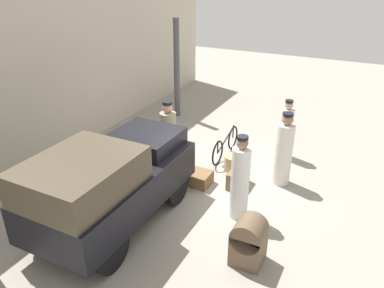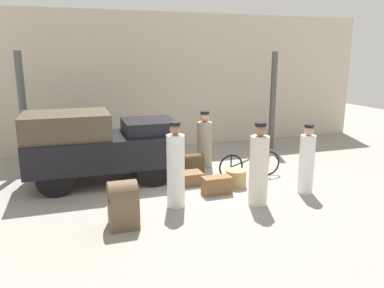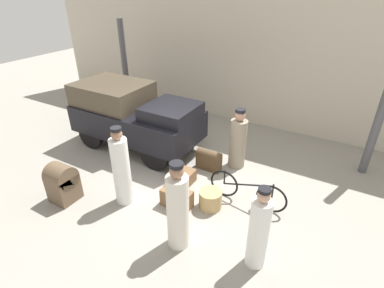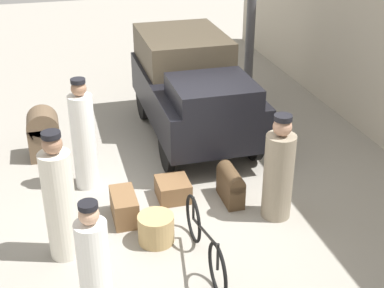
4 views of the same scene
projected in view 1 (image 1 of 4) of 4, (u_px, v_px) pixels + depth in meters
The scene contains 14 objects.
ground_plane at pixel (196, 185), 8.82m from camera, with size 30.00×30.00×0.00m, color gray.
station_building_facade at pixel (53, 71), 9.51m from camera, with size 16.00×0.15×4.50m.
canopy_pillar_right at pixel (177, 69), 12.27m from camera, with size 0.20×0.20×3.23m.
truck at pixel (110, 181), 7.07m from camera, with size 3.60×1.69×1.78m.
bicycle at pixel (226, 145), 10.02m from camera, with size 1.73×0.04×0.70m.
wicker_basket at pixel (234, 163), 9.38m from camera, with size 0.49×0.49×0.40m.
porter_lifting_near_truck at pixel (240, 181), 7.41m from camera, with size 0.37×0.37×1.80m.
porter_with_bicycle at pixel (286, 131), 9.84m from camera, with size 0.34×0.34×1.60m.
conductor_in_dark_uniform at pixel (284, 152), 8.59m from camera, with size 0.40×0.40×1.77m.
porter_standing_middle at pixel (168, 133), 9.77m from camera, with size 0.43×0.43×1.59m.
trunk_umber_medium at pixel (238, 178), 8.73m from camera, with size 0.66×0.34×0.40m.
suitcase_black_upright at pixel (200, 179), 8.79m from camera, with size 0.52×0.49×0.31m.
trunk_large_brown at pixel (175, 161), 9.31m from camera, with size 0.64×0.25×0.53m.
trunk_barrel_dark at pixel (249, 240), 6.37m from camera, with size 0.53×0.54×0.89m.
Camera 1 is at (-6.75, -3.34, 4.69)m, focal length 35.00 mm.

